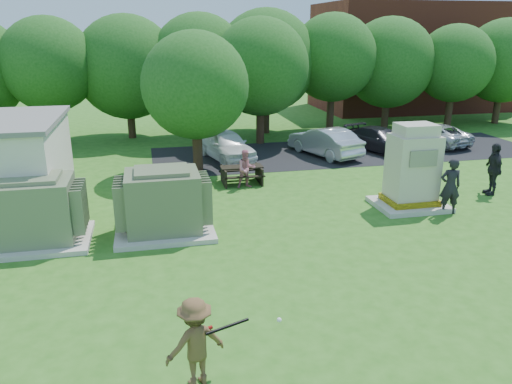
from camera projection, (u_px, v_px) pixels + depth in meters
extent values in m
plane|color=#2D6619|center=(292.00, 294.00, 11.97)|extent=(120.00, 120.00, 0.00)
cube|color=maroon|center=(415.00, 57.00, 39.50)|extent=(15.00, 8.00, 8.00)
cube|color=#232326|center=(348.00, 152.00, 25.94)|extent=(20.00, 6.00, 0.01)
cube|color=beige|center=(39.00, 241.00, 14.79)|extent=(3.00, 2.40, 0.15)
cube|color=#677452|center=(34.00, 210.00, 14.49)|extent=(2.20, 1.80, 1.80)
cube|color=#677452|center=(30.00, 178.00, 14.19)|extent=(1.60, 1.30, 0.12)
cube|color=#677452|center=(80.00, 206.00, 14.74)|extent=(0.32, 1.50, 1.35)
cube|color=beige|center=(165.00, 230.00, 15.55)|extent=(3.00, 2.40, 0.15)
cube|color=#606B4A|center=(163.00, 201.00, 15.25)|extent=(2.20, 1.80, 1.80)
cube|color=#606B4A|center=(161.00, 171.00, 14.95)|extent=(1.60, 1.30, 0.12)
cube|color=#606B4A|center=(120.00, 203.00, 14.98)|extent=(0.32, 1.50, 1.35)
cube|color=#606B4A|center=(205.00, 197.00, 15.50)|extent=(0.32, 1.50, 1.35)
cube|color=beige|center=(409.00, 204.00, 17.85)|extent=(2.46, 2.01, 0.17)
cube|color=yellow|center=(409.00, 200.00, 17.79)|extent=(1.73, 1.40, 0.20)
cube|color=beige|center=(413.00, 167.00, 17.41)|extent=(1.56, 1.23, 2.23)
cube|color=beige|center=(416.00, 130.00, 17.01)|extent=(1.28, 1.00, 0.39)
cube|color=gray|center=(424.00, 159.00, 16.68)|extent=(1.00, 0.04, 0.56)
cube|color=black|center=(242.00, 167.00, 20.37)|extent=(1.71, 0.67, 0.06)
cube|color=black|center=(239.00, 170.00, 20.95)|extent=(1.71, 0.24, 0.05)
cube|color=black|center=(244.00, 177.00, 19.97)|extent=(1.71, 0.24, 0.05)
cube|color=black|center=(224.00, 176.00, 20.33)|extent=(0.08, 1.28, 0.70)
cube|color=black|center=(259.00, 174.00, 20.63)|extent=(0.08, 1.28, 0.70)
imported|color=brown|center=(195.00, 343.00, 8.68)|extent=(1.22, 0.90, 1.68)
imported|color=black|center=(450.00, 186.00, 16.92)|extent=(0.79, 0.60, 1.95)
imported|color=#C96A7F|center=(246.00, 169.00, 19.81)|extent=(0.81, 0.66, 1.55)
imported|color=black|center=(493.00, 169.00, 18.95)|extent=(0.76, 1.26, 2.00)
imported|color=white|center=(226.00, 145.00, 24.23)|extent=(2.67, 4.48, 1.43)
imported|color=silver|center=(325.00, 142.00, 24.93)|extent=(2.86, 4.59, 1.43)
imported|color=black|center=(381.00, 140.00, 25.81)|extent=(3.10, 4.53, 1.22)
imported|color=#B9B9BE|center=(434.00, 134.00, 27.32)|extent=(2.97, 4.58, 1.17)
cylinder|color=black|center=(228.00, 327.00, 8.69)|extent=(0.82, 0.35, 0.06)
cylinder|color=maroon|center=(206.00, 329.00, 8.62)|extent=(0.23, 0.14, 0.06)
sphere|color=white|center=(279.00, 320.00, 8.88)|extent=(0.09, 0.09, 0.09)
cylinder|color=#47301E|center=(56.00, 119.00, 27.35)|extent=(0.44, 0.44, 2.80)
sphere|color=#235B1C|center=(49.00, 64.00, 26.45)|extent=(5.00, 5.00, 5.00)
cylinder|color=#47301E|center=(131.00, 118.00, 28.99)|extent=(0.44, 0.44, 2.30)
sphere|color=#235B1C|center=(127.00, 67.00, 28.10)|extent=(5.80, 5.80, 5.80)
cylinder|color=#47301E|center=(201.00, 115.00, 28.91)|extent=(0.44, 0.44, 2.70)
sphere|color=#235B1C|center=(200.00, 62.00, 28.00)|extent=(5.40, 5.40, 5.40)
cylinder|color=#47301E|center=(266.00, 113.00, 30.32)|extent=(0.44, 0.44, 2.50)
sphere|color=#235B1C|center=(266.00, 61.00, 29.38)|extent=(6.00, 6.00, 6.00)
cylinder|color=#47301E|center=(330.00, 108.00, 30.71)|extent=(0.44, 0.44, 2.90)
sphere|color=#235B1C|center=(333.00, 58.00, 29.78)|extent=(5.20, 5.20, 5.20)
cylinder|color=#47301E|center=(386.00, 109.00, 32.17)|extent=(0.44, 0.44, 2.40)
sphere|color=#235B1C|center=(389.00, 63.00, 31.28)|extent=(5.60, 5.60, 5.60)
cylinder|color=#47301E|center=(449.00, 107.00, 32.12)|extent=(0.44, 0.44, 2.60)
sphere|color=#235B1C|center=(454.00, 63.00, 31.27)|extent=(4.80, 4.80, 4.80)
cylinder|color=#47301E|center=(497.00, 105.00, 33.52)|extent=(0.44, 0.44, 2.50)
sphere|color=#235B1C|center=(504.00, 61.00, 32.63)|extent=(5.40, 5.40, 5.40)
cylinder|color=#47301E|center=(197.00, 145.00, 22.07)|extent=(0.44, 0.44, 2.40)
sphere|color=#235B1C|center=(195.00, 85.00, 21.27)|extent=(4.60, 4.60, 4.60)
cylinder|color=#47301E|center=(260.00, 120.00, 27.50)|extent=(0.44, 0.44, 2.60)
sphere|color=#235B1C|center=(260.00, 67.00, 26.62)|extent=(5.20, 5.20, 5.20)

